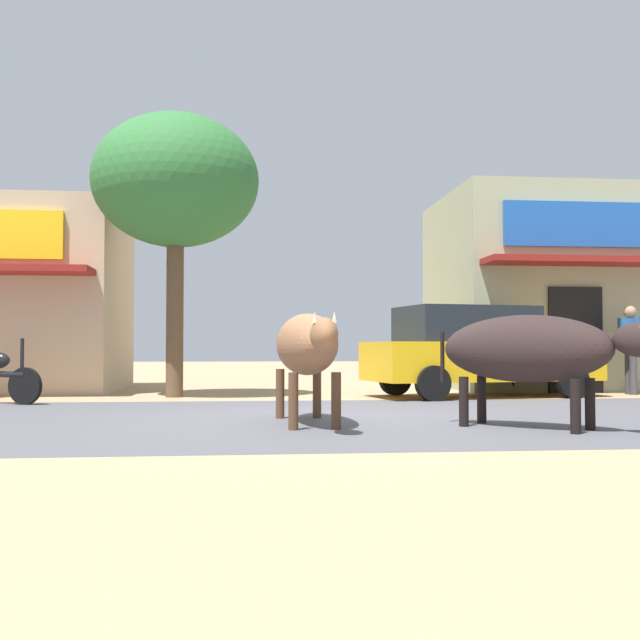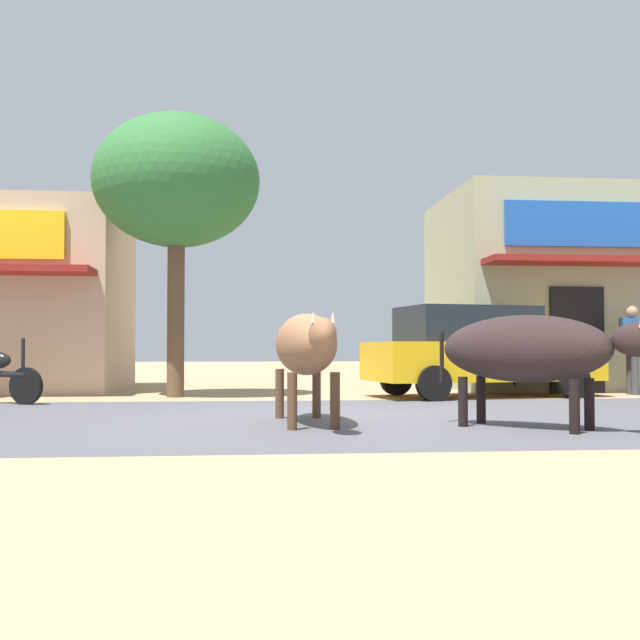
% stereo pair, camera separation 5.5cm
% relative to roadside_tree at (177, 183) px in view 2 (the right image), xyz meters
% --- Properties ---
extents(ground, '(80.00, 80.00, 0.00)m').
position_rel_roadside_tree_xyz_m(ground, '(2.23, -4.46, -3.92)').
color(ground, tan).
extents(asphalt_road, '(72.00, 6.56, 0.00)m').
position_rel_roadside_tree_xyz_m(asphalt_road, '(2.23, -4.46, -3.92)').
color(asphalt_road, '#535259').
rests_on(asphalt_road, ground).
extents(storefront_right_club, '(6.02, 5.10, 4.29)m').
position_rel_roadside_tree_xyz_m(storefront_right_club, '(8.74, 2.56, -1.77)').
color(storefront_right_club, '#A0A681').
rests_on(storefront_right_club, ground).
extents(roadside_tree, '(3.04, 3.04, 5.16)m').
position_rel_roadside_tree_xyz_m(roadside_tree, '(0.00, 0.00, 0.00)').
color(roadside_tree, brown).
rests_on(roadside_tree, ground).
extents(parked_hatchback_car, '(4.40, 2.43, 1.64)m').
position_rel_roadside_tree_xyz_m(parked_hatchback_car, '(5.48, -0.48, -3.08)').
color(parked_hatchback_car, '#EAAE13').
rests_on(parked_hatchback_car, ground).
extents(cow_near_brown, '(0.78, 2.77, 1.30)m').
position_rel_roadside_tree_xyz_m(cow_near_brown, '(1.95, -5.19, -2.99)').
color(cow_near_brown, '#8E5E3E').
rests_on(cow_near_brown, ground).
extents(cow_far_dark, '(2.15, 2.04, 1.26)m').
position_rel_roadside_tree_xyz_m(cow_far_dark, '(4.38, -5.96, -3.04)').
color(cow_far_dark, '#2D2120').
rests_on(cow_far_dark, ground).
extents(pedestrian_by_shop, '(0.44, 0.61, 1.70)m').
position_rel_roadside_tree_xyz_m(pedestrian_by_shop, '(8.63, -0.13, -2.92)').
color(pedestrian_by_shop, '#3F3F47').
rests_on(pedestrian_by_shop, ground).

